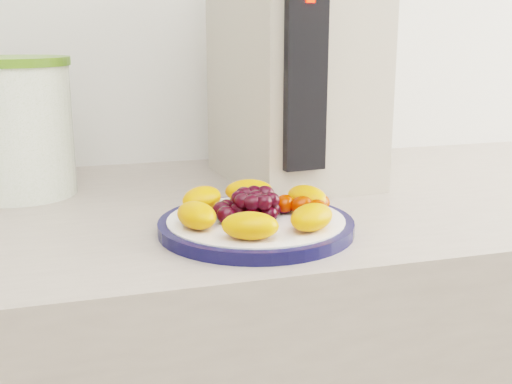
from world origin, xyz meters
name	(u,v)px	position (x,y,z in m)	size (l,w,h in m)	color
plate_rim	(256,226)	(0.09, 1.05, 0.91)	(0.24, 0.24, 0.01)	#0D0F39
plate_face	(256,225)	(0.09, 1.05, 0.91)	(0.21, 0.21, 0.02)	white
canister	(18,131)	(-0.19, 1.32, 0.99)	(0.16, 0.16, 0.19)	#4B6D1A
canister_lid	(11,61)	(-0.19, 1.32, 1.09)	(0.16, 0.16, 0.01)	#4D7523
appliance_body	(293,73)	(0.22, 1.30, 1.07)	(0.20, 0.27, 0.34)	#ADA392
appliance_panel	(305,77)	(0.19, 1.16, 1.08)	(0.06, 0.02, 0.25)	black
appliance_led	(310,0)	(0.19, 1.14, 1.17)	(0.01, 0.01, 0.01)	#FF0C05
fruit_plate	(257,206)	(0.09, 1.05, 0.93)	(0.20, 0.20, 0.04)	orange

